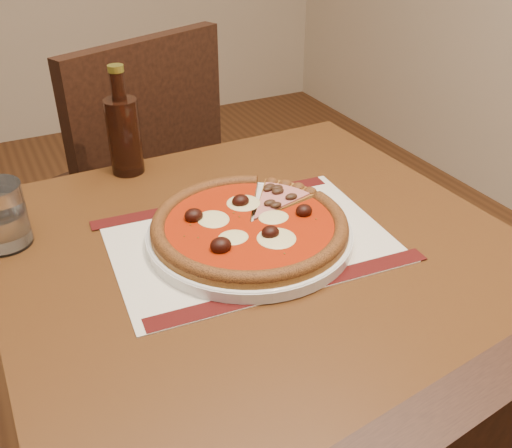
# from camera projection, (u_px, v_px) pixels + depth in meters

# --- Properties ---
(table) EXTENTS (0.81, 0.81, 0.75)m
(table) POSITION_uv_depth(u_px,v_px,m) (261.00, 296.00, 0.96)
(table) COLOR #583614
(table) RESTS_ON ground
(chair_far) EXTENTS (0.58, 0.58, 0.94)m
(chair_far) POSITION_uv_depth(u_px,v_px,m) (130.00, 184.00, 1.55)
(chair_far) COLOR black
(chair_far) RESTS_ON ground
(placemat) EXTENTS (0.46, 0.34, 0.00)m
(placemat) POSITION_uv_depth(u_px,v_px,m) (250.00, 240.00, 0.92)
(placemat) COLOR white
(placemat) RESTS_ON table
(plate) EXTENTS (0.33, 0.33, 0.02)m
(plate) POSITION_uv_depth(u_px,v_px,m) (250.00, 235.00, 0.92)
(plate) COLOR white
(plate) RESTS_ON placemat
(pizza) EXTENTS (0.31, 0.31, 0.04)m
(pizza) POSITION_uv_depth(u_px,v_px,m) (250.00, 224.00, 0.91)
(pizza) COLOR #A16A27
(pizza) RESTS_ON plate
(ham_slice) EXTENTS (0.15, 0.12, 0.02)m
(ham_slice) POSITION_uv_depth(u_px,v_px,m) (275.00, 197.00, 0.99)
(ham_slice) COLOR #A16A27
(ham_slice) RESTS_ON plate
(bottle) EXTENTS (0.06, 0.06, 0.21)m
(bottle) POSITION_uv_depth(u_px,v_px,m) (124.00, 132.00, 1.09)
(bottle) COLOR black
(bottle) RESTS_ON table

